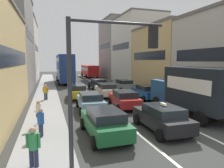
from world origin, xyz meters
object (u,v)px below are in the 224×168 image
(coupe_centre_lane_fourth, at_px, (98,84))
(bus_mid_queue_primary, at_px, (65,67))
(traffic_light_pole, at_px, (105,68))
(pedestrian_far_sidewalk, at_px, (46,92))
(taxi_centre_lane_front, at_px, (162,117))
(sedan_right_lane_behind_truck, at_px, (146,91))
(sedan_centre_lane_second, at_px, (124,99))
(sedan_left_lane_third, at_px, (78,91))
(wagon_right_lane_far, at_px, (124,85))
(pedestrian_near_kerb, at_px, (41,122))
(hatchback_centre_lane_third, at_px, (106,90))
(wagon_left_lane_second, at_px, (90,101))
(pedestrian_mid_sidewalk, at_px, (33,146))
(removalist_box_truck, at_px, (192,89))
(sedan_left_lane_front, at_px, (105,122))
(cyclist_on_sidewalk, at_px, (39,115))
(bus_far_queue_secondary, at_px, (89,70))

(coupe_centre_lane_fourth, height_order, bus_mid_queue_primary, bus_mid_queue_primary)
(traffic_light_pole, bearing_deg, pedestrian_far_sidewalk, 99.05)
(traffic_light_pole, xyz_separation_m, taxi_centre_lane_front, (4.26, 3.06, -3.02))
(sedan_right_lane_behind_truck, bearing_deg, sedan_centre_lane_second, 131.59)
(sedan_centre_lane_second, relative_size, pedestrian_far_sidewalk, 2.65)
(sedan_left_lane_third, bearing_deg, wagon_right_lane_far, -56.43)
(sedan_left_lane_third, bearing_deg, pedestrian_near_kerb, 166.65)
(hatchback_centre_lane_third, bearing_deg, taxi_centre_lane_front, -178.79)
(wagon_left_lane_second, xyz_separation_m, coupe_centre_lane_fourth, (3.38, 11.42, 0.00))
(pedestrian_far_sidewalk, bearing_deg, sedan_centre_lane_second, -120.66)
(pedestrian_mid_sidewalk, bearing_deg, removalist_box_truck, -49.07)
(taxi_centre_lane_front, relative_size, sedan_left_lane_third, 0.98)
(sedan_left_lane_front, bearing_deg, wagon_left_lane_second, -4.75)
(hatchback_centre_lane_third, xyz_separation_m, sedan_left_lane_third, (-3.24, -0.16, 0.00))
(removalist_box_truck, bearing_deg, traffic_light_pole, 123.11)
(cyclist_on_sidewalk, bearing_deg, sedan_centre_lane_second, -64.54)
(sedan_left_lane_third, distance_m, coupe_centre_lane_fourth, 6.75)
(pedestrian_near_kerb, distance_m, pedestrian_far_sidewalk, 10.47)
(bus_mid_queue_primary, xyz_separation_m, cyclist_on_sidewalk, (-3.49, -24.97, -1.98))
(wagon_right_lane_far, relative_size, pedestrian_near_kerb, 2.62)
(hatchback_centre_lane_third, height_order, pedestrian_far_sidewalk, pedestrian_far_sidewalk)
(pedestrian_near_kerb, height_order, pedestrian_far_sidewalk, same)
(traffic_light_pole, relative_size, pedestrian_near_kerb, 3.31)
(sedan_right_lane_behind_truck, height_order, bus_far_queue_secondary, bus_far_queue_secondary)
(traffic_light_pole, distance_m, pedestrian_far_sidewalk, 14.68)
(pedestrian_mid_sidewalk, xyz_separation_m, pedestrian_far_sidewalk, (0.29, 13.54, 0.00))
(pedestrian_mid_sidewalk, bearing_deg, pedestrian_near_kerb, 14.41)
(taxi_centre_lane_front, relative_size, bus_far_queue_secondary, 0.41)
(sedan_left_lane_third, xyz_separation_m, pedestrian_mid_sidewalk, (-3.56, -14.00, 0.15))
(taxi_centre_lane_front, bearing_deg, traffic_light_pole, 126.58)
(sedan_right_lane_behind_truck, distance_m, wagon_right_lane_far, 6.36)
(pedestrian_near_kerb, bearing_deg, pedestrian_mid_sidewalk, -80.66)
(bus_mid_queue_primary, bearing_deg, wagon_left_lane_second, -179.26)
(sedan_left_lane_third, height_order, cyclist_on_sidewalk, cyclist_on_sidewalk)
(hatchback_centre_lane_third, relative_size, pedestrian_far_sidewalk, 2.61)
(traffic_light_pole, height_order, sedan_centre_lane_second, traffic_light_pole)
(sedan_left_lane_third, height_order, wagon_right_lane_far, same)
(bus_far_queue_secondary, distance_m, pedestrian_far_sidewalk, 29.64)
(cyclist_on_sidewalk, height_order, pedestrian_far_sidewalk, cyclist_on_sidewalk)
(traffic_light_pole, height_order, wagon_right_lane_far, traffic_light_pole)
(wagon_left_lane_second, height_order, pedestrian_far_sidewalk, pedestrian_far_sidewalk)
(cyclist_on_sidewalk, bearing_deg, hatchback_centre_lane_third, -38.83)
(coupe_centre_lane_fourth, distance_m, sedan_right_lane_behind_truck, 8.84)
(hatchback_centre_lane_third, bearing_deg, wagon_left_lane_second, 154.11)
(sedan_left_lane_front, relative_size, wagon_right_lane_far, 1.00)
(sedan_centre_lane_second, distance_m, cyclist_on_sidewalk, 7.75)
(hatchback_centre_lane_third, bearing_deg, sedan_right_lane_behind_truck, -124.78)
(sedan_left_lane_front, bearing_deg, sedan_left_lane_third, -1.62)
(sedan_right_lane_behind_truck, bearing_deg, bus_mid_queue_primary, 22.79)
(wagon_left_lane_second, xyz_separation_m, wagon_right_lane_far, (6.52, 9.57, 0.00))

